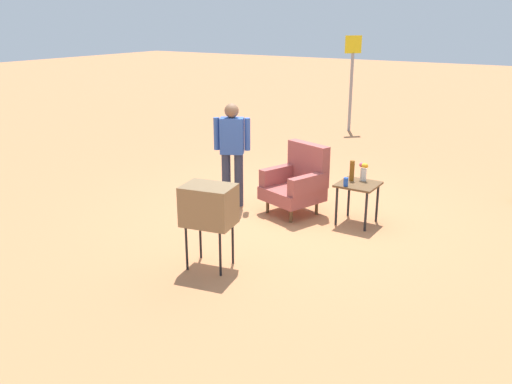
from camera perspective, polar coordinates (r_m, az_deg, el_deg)
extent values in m
plane|color=#C17A4C|center=(8.36, 3.52, -2.22)|extent=(60.00, 60.00, 0.00)
cylinder|color=brown|center=(8.33, 1.24, -1.47)|extent=(0.05, 0.05, 0.22)
cylinder|color=brown|center=(7.96, 3.73, -2.46)|extent=(0.05, 0.05, 0.22)
cylinder|color=brown|center=(8.67, 3.92, -0.72)|extent=(0.05, 0.05, 0.22)
cylinder|color=brown|center=(8.31, 6.42, -1.64)|extent=(0.05, 0.05, 0.22)
cube|color=#9E4C47|center=(8.24, 3.86, -0.18)|extent=(0.96, 0.96, 0.20)
cube|color=#9E4C47|center=(8.34, 5.53, 3.00)|extent=(0.77, 0.39, 0.64)
cube|color=#9E4C47|center=(8.40, 2.40, 1.84)|extent=(0.35, 0.69, 0.26)
cube|color=#9E4C47|center=(7.95, 5.46, 0.83)|extent=(0.35, 0.69, 0.26)
cylinder|color=black|center=(7.87, 8.51, -1.47)|extent=(0.04, 0.04, 0.58)
cylinder|color=black|center=(7.71, 11.54, -2.06)|extent=(0.04, 0.04, 0.58)
cylinder|color=black|center=(8.26, 9.78, -0.59)|extent=(0.04, 0.04, 0.58)
cylinder|color=black|center=(8.11, 12.69, -1.12)|extent=(0.04, 0.04, 0.58)
cube|color=brown|center=(7.89, 10.76, 0.79)|extent=(0.56, 0.56, 0.03)
cylinder|color=black|center=(6.59, -2.48, -5.37)|extent=(0.03, 0.03, 0.55)
cylinder|color=black|center=(6.77, -5.90, -4.81)|extent=(0.03, 0.03, 0.55)
cylinder|color=black|center=(6.30, -3.80, -6.58)|extent=(0.03, 0.03, 0.55)
cylinder|color=black|center=(6.48, -7.35, -5.95)|extent=(0.03, 0.03, 0.55)
cube|color=olive|center=(6.34, -5.01, -1.40)|extent=(0.67, 0.55, 0.48)
cube|color=#383D3F|center=(6.53, -4.15, -0.78)|extent=(0.41, 0.09, 0.34)
cylinder|color=#2D3347|center=(8.57, -3.16, 1.33)|extent=(0.14, 0.14, 0.86)
cylinder|color=#2D3347|center=(8.55, -1.83, 1.30)|extent=(0.14, 0.14, 0.86)
cube|color=#3356A8|center=(8.38, -2.56, 5.96)|extent=(0.42, 0.36, 0.56)
cylinder|color=#3356A8|center=(8.41, -4.20, 6.17)|extent=(0.09, 0.09, 0.50)
cylinder|color=#3356A8|center=(8.35, -0.92, 6.13)|extent=(0.09, 0.09, 0.50)
sphere|color=brown|center=(8.31, -2.60, 8.59)|extent=(0.22, 0.22, 0.22)
cylinder|color=gray|center=(14.49, 9.98, 10.29)|extent=(0.08, 0.08, 2.00)
cube|color=yellow|center=(14.39, 10.26, 15.11)|extent=(0.33, 0.33, 0.44)
cylinder|color=brown|center=(7.96, 10.11, 2.23)|extent=(0.07, 0.07, 0.30)
cylinder|color=blue|center=(7.72, 9.47, 1.07)|extent=(0.07, 0.07, 0.12)
cylinder|color=silver|center=(8.01, 11.28, 1.81)|extent=(0.09, 0.09, 0.18)
sphere|color=yellow|center=(7.97, 11.34, 2.78)|extent=(0.07, 0.07, 0.07)
sphere|color=#E04C66|center=(8.00, 11.10, 2.84)|extent=(0.07, 0.07, 0.07)
sphere|color=orange|center=(7.95, 11.54, 2.72)|extent=(0.07, 0.07, 0.07)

